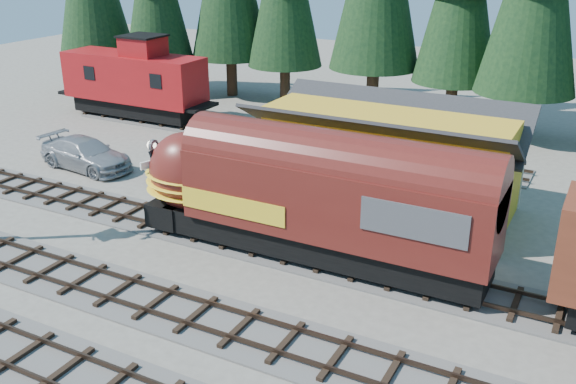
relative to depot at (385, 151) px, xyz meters
The scene contains 7 objects.
ground 10.91m from the depot, 89.99° to the right, with size 120.00×120.00×0.00m, color #6B665B.
track_spur 12.83m from the depot, 143.13° to the left, with size 32.00×3.20×0.33m.
depot is the anchor object (origin of this frame).
locomotive 6.66m from the depot, 102.06° to the right, with size 15.76×3.13×4.28m.
caboose 23.10m from the depot, 161.05° to the left, with size 10.96×3.18×5.70m.
pickup_truck_a 10.41m from the depot, behind, with size 2.68×5.80×1.61m, color black.
pickup_truck_b 17.53m from the depot, behind, with size 2.47×6.08×1.76m, color #989B9F.
Camera 1 is at (9.56, -17.71, 12.62)m, focal length 40.00 mm.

